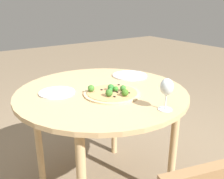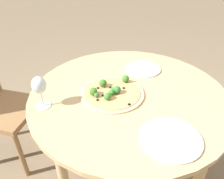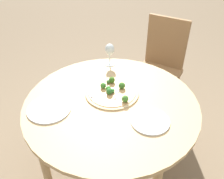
% 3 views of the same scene
% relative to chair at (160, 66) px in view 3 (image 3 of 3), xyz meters
% --- Properties ---
extents(ground_plane, '(12.00, 12.00, 0.00)m').
position_rel_chair_xyz_m(ground_plane, '(-0.92, 0.26, -0.52)').
color(ground_plane, '#847056').
extents(dining_table, '(1.09, 1.09, 0.77)m').
position_rel_chair_xyz_m(dining_table, '(-0.92, 0.26, 0.16)').
color(dining_table, tan).
rests_on(dining_table, ground_plane).
extents(chair, '(0.49, 0.49, 0.96)m').
position_rel_chair_xyz_m(chair, '(0.00, 0.00, 0.00)').
color(chair, '#997047').
rests_on(chair, ground_plane).
extents(pizza, '(0.35, 0.35, 0.06)m').
position_rel_chair_xyz_m(pizza, '(-0.82, 0.27, 0.26)').
color(pizza, '#DBBC89').
rests_on(pizza, dining_table).
extents(wine_glass, '(0.08, 0.08, 0.17)m').
position_rel_chair_xyz_m(wine_glass, '(-0.48, 0.37, 0.37)').
color(wine_glass, silver).
rests_on(wine_glass, dining_table).
extents(plate_near, '(0.26, 0.26, 0.01)m').
position_rel_chair_xyz_m(plate_near, '(-1.07, 0.60, 0.26)').
color(plate_near, silver).
rests_on(plate_near, dining_table).
extents(plate_far, '(0.22, 0.22, 0.01)m').
position_rel_chair_xyz_m(plate_far, '(-1.03, -0.00, 0.26)').
color(plate_far, silver).
rests_on(plate_far, dining_table).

